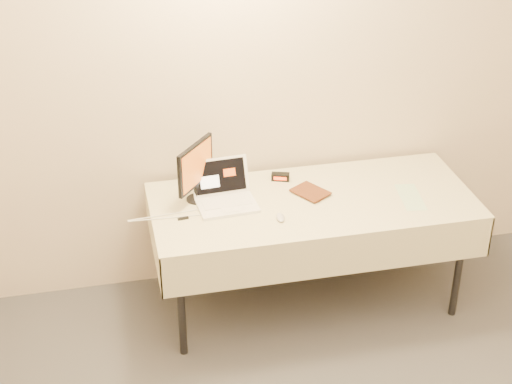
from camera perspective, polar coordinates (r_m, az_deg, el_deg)
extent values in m
cube|color=beige|center=(4.64, 2.88, 8.79)|extent=(4.00, 0.10, 2.70)
cylinder|color=black|center=(4.35, -5.46, -8.12)|extent=(0.04, 0.04, 0.69)
cylinder|color=black|center=(4.77, 14.54, -5.30)|extent=(0.04, 0.04, 0.69)
cylinder|color=black|center=(4.83, -6.39, -3.90)|extent=(0.04, 0.04, 0.69)
cylinder|color=black|center=(5.21, 11.81, -1.69)|extent=(0.04, 0.04, 0.69)
cube|color=gray|center=(4.52, 4.15, -0.85)|extent=(1.80, 0.75, 0.04)
cube|color=beige|center=(4.51, 4.16, -0.59)|extent=(1.86, 0.81, 0.01)
cube|color=beige|center=(4.26, 5.59, -4.76)|extent=(1.86, 0.01, 0.25)
cube|color=beige|center=(4.91, 2.82, 0.42)|extent=(1.86, 0.01, 0.25)
cube|color=beige|center=(4.44, -7.49, -3.32)|extent=(0.01, 0.81, 0.25)
cube|color=beige|center=(4.89, 14.58, -0.70)|extent=(0.01, 0.81, 0.25)
cube|color=white|center=(4.42, -2.10, -0.99)|extent=(0.34, 0.25, 0.02)
cube|color=white|center=(4.50, -2.63, 1.17)|extent=(0.34, 0.12, 0.20)
cube|color=black|center=(4.50, -2.63, 1.17)|extent=(0.29, 0.09, 0.17)
cylinder|color=black|center=(4.51, -4.32, -0.51)|extent=(0.17, 0.17, 0.01)
cube|color=black|center=(4.48, -4.35, 0.02)|extent=(0.03, 0.03, 0.09)
cube|color=black|center=(4.40, -4.43, 1.97)|extent=(0.23, 0.28, 0.26)
cube|color=#D16418|center=(4.40, -4.43, 1.97)|extent=(0.20, 0.24, 0.22)
imported|color=brown|center=(4.47, 3.37, 0.66)|extent=(0.14, 0.10, 0.20)
cube|color=black|center=(4.69, 1.79, 1.12)|extent=(0.12, 0.08, 0.04)
cube|color=#FF3D0C|center=(4.67, 1.76, 0.98)|extent=(0.07, 0.03, 0.02)
ellipsoid|color=silver|center=(4.31, 1.79, -1.85)|extent=(0.05, 0.10, 0.02)
cube|color=#BDE6B7|center=(4.61, 11.18, -0.36)|extent=(0.16, 0.32, 0.00)
cube|color=black|center=(4.33, -5.32, -1.92)|extent=(0.06, 0.03, 0.01)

